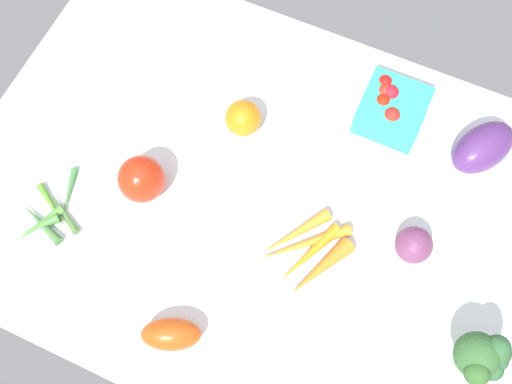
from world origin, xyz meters
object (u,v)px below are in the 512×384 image
(okra_pile, at_px, (48,217))
(berry_basket, at_px, (391,108))
(heirloom_tomato_orange, at_px, (243,118))
(eggplant, at_px, (483,147))
(bell_pepper_red, at_px, (141,179))
(broccoli_head, at_px, (483,357))
(roma_tomato, at_px, (171,334))
(red_onion_near_basket, at_px, (414,245))
(carrot_bunch, at_px, (308,253))

(okra_pile, distance_m, berry_basket, 0.64)
(heirloom_tomato_orange, relative_size, eggplant, 0.52)
(bell_pepper_red, relative_size, broccoli_head, 0.82)
(okra_pile, bearing_deg, heirloom_tomato_orange, -127.50)
(bell_pepper_red, height_order, roma_tomato, bell_pepper_red)
(heirloom_tomato_orange, height_order, broccoli_head, broccoli_head)
(berry_basket, distance_m, broccoli_head, 0.46)
(red_onion_near_basket, relative_size, berry_basket, 0.55)
(berry_basket, relative_size, carrot_bunch, 0.67)
(roma_tomato, bearing_deg, okra_pile, 137.91)
(eggplant, relative_size, broccoli_head, 1.21)
(berry_basket, bearing_deg, heirloom_tomato_orange, 28.54)
(okra_pile, height_order, red_onion_near_basket, red_onion_near_basket)
(berry_basket, xyz_separation_m, carrot_bunch, (0.03, 0.31, -0.02))
(heirloom_tomato_orange, xyz_separation_m, roma_tomato, (-0.06, 0.40, -0.01))
(carrot_bunch, bearing_deg, roma_tomato, 56.11)
(eggplant, distance_m, broccoli_head, 0.37)
(heirloom_tomato_orange, distance_m, bell_pepper_red, 0.21)
(heirloom_tomato_orange, height_order, berry_basket, berry_basket)
(red_onion_near_basket, bearing_deg, eggplant, -103.46)
(heirloom_tomato_orange, bearing_deg, eggplant, -163.98)
(okra_pile, bearing_deg, red_onion_near_basket, -161.02)
(broccoli_head, distance_m, carrot_bunch, 0.31)
(heirloom_tomato_orange, relative_size, berry_basket, 0.58)
(red_onion_near_basket, xyz_separation_m, broccoli_head, (-0.15, 0.14, 0.04))
(carrot_bunch, bearing_deg, berry_basket, -96.32)
(heirloom_tomato_orange, relative_size, bell_pepper_red, 0.78)
(berry_basket, bearing_deg, red_onion_near_basket, 117.85)
(berry_basket, height_order, eggplant, eggplant)
(roma_tomato, height_order, eggplant, eggplant)
(eggplant, distance_m, carrot_bunch, 0.36)
(eggplant, bearing_deg, carrot_bunch, 175.64)
(carrot_bunch, bearing_deg, red_onion_near_basket, -152.98)
(berry_basket, xyz_separation_m, eggplant, (-0.17, 0.01, 0.01))
(heirloom_tomato_orange, relative_size, carrot_bunch, 0.39)
(eggplant, bearing_deg, red_onion_near_basket, -162.91)
(roma_tomato, distance_m, eggplant, 0.62)
(red_onion_near_basket, distance_m, carrot_bunch, 0.18)
(heirloom_tomato_orange, distance_m, roma_tomato, 0.40)
(red_onion_near_basket, distance_m, eggplant, 0.22)
(broccoli_head, xyz_separation_m, carrot_bunch, (0.30, -0.06, -0.06))
(okra_pile, height_order, eggplant, eggplant)
(heirloom_tomato_orange, xyz_separation_m, carrot_bunch, (-0.20, 0.18, -0.02))
(roma_tomato, bearing_deg, berry_basket, 46.73)
(red_onion_near_basket, bearing_deg, broccoli_head, 136.35)
(roma_tomato, distance_m, carrot_bunch, 0.26)
(bell_pepper_red, xyz_separation_m, berry_basket, (-0.34, -0.31, -0.01))
(broccoli_head, bearing_deg, okra_pile, 4.93)
(roma_tomato, xyz_separation_m, eggplant, (-0.35, -0.51, 0.01))
(heirloom_tomato_orange, height_order, bell_pepper_red, bell_pepper_red)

